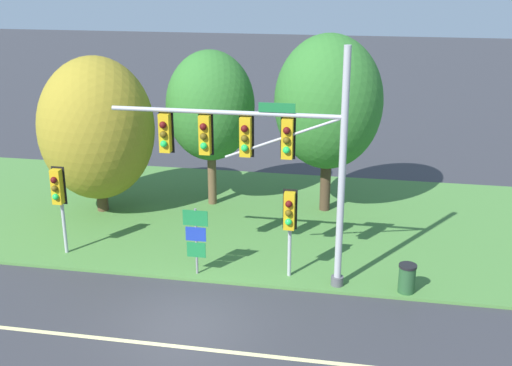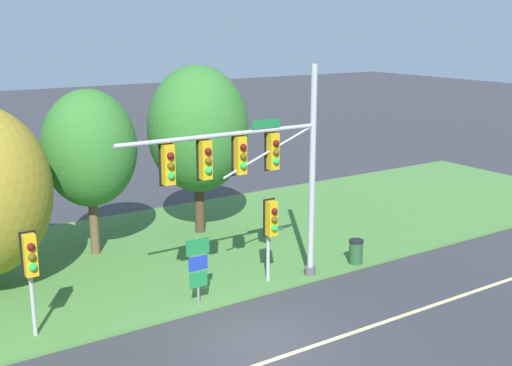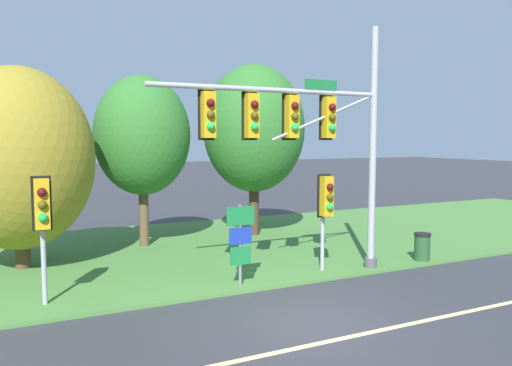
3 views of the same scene
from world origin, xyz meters
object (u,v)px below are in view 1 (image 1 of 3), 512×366
object	(u,v)px
traffic_signal_mast	(264,149)
tree_behind_signpost	(328,103)
pedestrian_signal_further_along	(58,192)
tree_left_of_mast	(210,106)
pedestrian_signal_near_kerb	(289,216)
trash_bin	(407,278)
route_sign_post	(196,235)
tree_nearest_road	(97,129)

from	to	relation	value
traffic_signal_mast	tree_behind_signpost	size ratio (longest dim) A/B	1.04
pedestrian_signal_further_along	tree_behind_signpost	xyz separation A→B (m)	(8.66, 6.06, 2.19)
tree_left_of_mast	tree_behind_signpost	world-z (taller)	tree_behind_signpost
pedestrian_signal_near_kerb	tree_behind_signpost	bearing A→B (deg)	84.24
pedestrian_signal_near_kerb	pedestrian_signal_further_along	world-z (taller)	pedestrian_signal_further_along
traffic_signal_mast	pedestrian_signal_further_along	bearing A→B (deg)	175.75
pedestrian_signal_near_kerb	tree_behind_signpost	size ratio (longest dim) A/B	0.42
pedestrian_signal_further_along	trash_bin	distance (m)	11.92
pedestrian_signal_further_along	route_sign_post	bearing A→B (deg)	-6.64
pedestrian_signal_near_kerb	route_sign_post	size ratio (longest dim) A/B	1.32
traffic_signal_mast	tree_nearest_road	world-z (taller)	traffic_signal_mast
pedestrian_signal_near_kerb	traffic_signal_mast	bearing A→B (deg)	-164.63
traffic_signal_mast	route_sign_post	bearing A→B (deg)	-178.84
tree_nearest_road	tree_left_of_mast	size ratio (longest dim) A/B	0.98
pedestrian_signal_further_along	trash_bin	world-z (taller)	pedestrian_signal_further_along
traffic_signal_mast	tree_behind_signpost	xyz separation A→B (m)	(1.43, 6.60, 0.14)
tree_nearest_road	route_sign_post	bearing A→B (deg)	-42.13
route_sign_post	tree_left_of_mast	xyz separation A→B (m)	(-1.12, 6.51, 2.85)
pedestrian_signal_further_along	trash_bin	xyz separation A→B (m)	(11.76, -0.58, -1.86)
traffic_signal_mast	route_sign_post	xyz separation A→B (m)	(-2.22, -0.05, -3.01)
pedestrian_signal_near_kerb	tree_nearest_road	world-z (taller)	tree_nearest_road
tree_behind_signpost	pedestrian_signal_further_along	bearing A→B (deg)	-145.01
pedestrian_signal_further_along	tree_left_of_mast	distance (m)	7.33
route_sign_post	trash_bin	distance (m)	6.82
tree_nearest_road	tree_left_of_mast	bearing A→B (deg)	20.65
tree_behind_signpost	tree_left_of_mast	bearing A→B (deg)	-178.44
tree_nearest_road	trash_bin	distance (m)	13.46
traffic_signal_mast	route_sign_post	world-z (taller)	traffic_signal_mast
pedestrian_signal_near_kerb	tree_left_of_mast	distance (m)	7.77
tree_left_of_mast	tree_nearest_road	bearing A→B (deg)	-159.35
traffic_signal_mast	pedestrian_signal_further_along	distance (m)	7.53
route_sign_post	tree_left_of_mast	bearing A→B (deg)	99.79
trash_bin	pedestrian_signal_near_kerb	bearing A→B (deg)	176.00
tree_left_of_mast	pedestrian_signal_further_along	bearing A→B (deg)	-123.20
route_sign_post	trash_bin	xyz separation A→B (m)	(6.76, -0.00, -0.91)
tree_nearest_road	tree_left_of_mast	distance (m)	4.64
route_sign_post	pedestrian_signal_further_along	bearing A→B (deg)	173.36
pedestrian_signal_further_along	route_sign_post	world-z (taller)	pedestrian_signal_further_along
route_sign_post	tree_nearest_road	bearing A→B (deg)	137.87
route_sign_post	tree_left_of_mast	size ratio (longest dim) A/B	0.35
tree_nearest_road	trash_bin	xyz separation A→B (m)	(12.17, -4.90, -3.01)
pedestrian_signal_near_kerb	tree_nearest_road	bearing A→B (deg)	151.17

